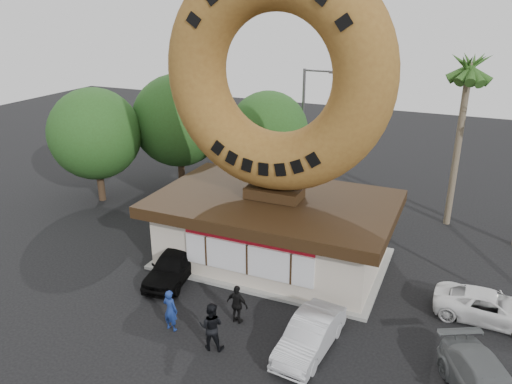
{
  "coord_description": "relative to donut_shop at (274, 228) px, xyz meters",
  "views": [
    {
      "loc": [
        7.93,
        -14.25,
        11.95
      ],
      "look_at": [
        -0.06,
        4.0,
        4.29
      ],
      "focal_mm": 35.0,
      "sensor_mm": 36.0,
      "label": 1
    }
  ],
  "objects": [
    {
      "name": "car_black",
      "position": [
        -3.54,
        -3.45,
        -1.08
      ],
      "size": [
        2.21,
        4.25,
        1.38
      ],
      "primitive_type": "imported",
      "rotation": [
        0.0,
        0.0,
        0.15
      ],
      "color": "black",
      "rests_on": "ground"
    },
    {
      "name": "street_lamp",
      "position": [
        -1.86,
        10.02,
        2.72
      ],
      "size": [
        2.11,
        0.2,
        8.0
      ],
      "color": "#59595E",
      "rests_on": "ground"
    },
    {
      "name": "tree_mid",
      "position": [
        -4.0,
        9.02,
        2.25
      ],
      "size": [
        5.2,
        5.2,
        6.63
      ],
      "color": "#473321",
      "rests_on": "ground"
    },
    {
      "name": "car_white",
      "position": [
        9.69,
        -1.11,
        -1.18
      ],
      "size": [
        4.3,
        2.07,
        1.18
      ],
      "primitive_type": "imported",
      "rotation": [
        0.0,
        0.0,
        1.54
      ],
      "color": "white",
      "rests_on": "ground"
    },
    {
      "name": "person_center",
      "position": [
        0.4,
        -7.07,
        -0.83
      ],
      "size": [
        1.06,
        0.91,
        1.88
      ],
      "primitive_type": "imported",
      "rotation": [
        0.0,
        0.0,
        3.38
      ],
      "color": "black",
      "rests_on": "ground"
    },
    {
      "name": "person_left",
      "position": [
        -1.57,
        -6.72,
        -0.9
      ],
      "size": [
        0.68,
        0.48,
        1.73
      ],
      "primitive_type": "imported",
      "rotation": [
        0.0,
        0.0,
        3.03
      ],
      "color": "navy",
      "rests_on": "ground"
    },
    {
      "name": "palm_near",
      "position": [
        7.5,
        8.02,
        6.65
      ],
      "size": [
        2.6,
        2.6,
        9.75
      ],
      "color": "#726651",
      "rests_on": "ground"
    },
    {
      "name": "person_right",
      "position": [
        0.59,
        -5.28,
        -0.94
      ],
      "size": [
        1.01,
        0.55,
        1.64
      ],
      "primitive_type": "imported",
      "rotation": [
        0.0,
        0.0,
        2.98
      ],
      "color": "black",
      "rests_on": "ground"
    },
    {
      "name": "tree_west",
      "position": [
        -9.5,
        7.02,
        2.87
      ],
      "size": [
        6.0,
        6.0,
        7.65
      ],
      "color": "#473321",
      "rests_on": "ground"
    },
    {
      "name": "tree_far",
      "position": [
        -13.0,
        3.02,
        2.56
      ],
      "size": [
        5.6,
        5.6,
        7.14
      ],
      "color": "#473321",
      "rests_on": "ground"
    },
    {
      "name": "ground",
      "position": [
        0.0,
        -5.98,
        -1.77
      ],
      "size": [
        90.0,
        90.0,
        0.0
      ],
      "primitive_type": "plane",
      "color": "black",
      "rests_on": "ground"
    },
    {
      "name": "giant_donut",
      "position": [
        0.0,
        0.02,
        7.22
      ],
      "size": [
        10.37,
        2.64,
        10.37
      ],
      "primitive_type": "torus",
      "rotation": [
        1.57,
        0.0,
        0.0
      ],
      "color": "olive",
      "rests_on": "donut_shop"
    },
    {
      "name": "car_silver",
      "position": [
        3.72,
        -5.78,
        -1.11
      ],
      "size": [
        1.76,
        4.09,
        1.31
      ],
      "primitive_type": "imported",
      "rotation": [
        0.0,
        0.0,
        -0.1
      ],
      "color": "#B6B7BB",
      "rests_on": "ground"
    },
    {
      "name": "donut_shop",
      "position": [
        0.0,
        0.0,
        0.0
      ],
      "size": [
        11.2,
        7.2,
        3.8
      ],
      "color": "beige",
      "rests_on": "ground"
    }
  ]
}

